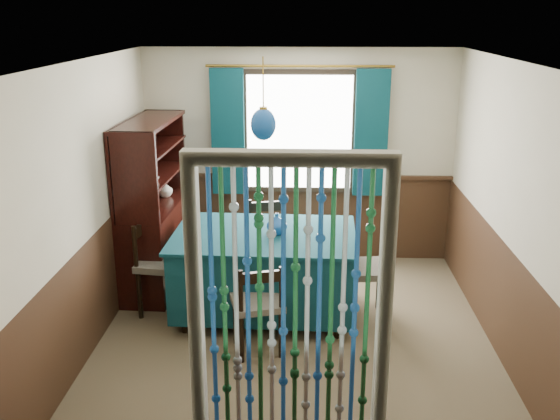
{
  "coord_description": "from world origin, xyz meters",
  "views": [
    {
      "loc": [
        0.09,
        -5.16,
        2.88
      ],
      "look_at": [
        -0.15,
        0.38,
        1.11
      ],
      "focal_mm": 40.0,
      "sensor_mm": 36.0,
      "label": 1
    }
  ],
  "objects_px": {
    "chair_left": "(160,264)",
    "vase_sideboard": "(165,188)",
    "vase_table": "(277,224)",
    "chair_near": "(258,305)",
    "bowl_shelf": "(150,180)",
    "chair_far": "(270,242)",
    "dining_table": "(265,268)",
    "sideboard": "(155,230)",
    "pendant_lamp": "(263,124)",
    "chair_right": "(368,270)"
  },
  "relations": [
    {
      "from": "dining_table",
      "to": "chair_left",
      "type": "relative_size",
      "value": 1.86
    },
    {
      "from": "sideboard",
      "to": "bowl_shelf",
      "type": "xyz_separation_m",
      "value": [
        0.06,
        -0.3,
        0.64
      ]
    },
    {
      "from": "chair_right",
      "to": "sideboard",
      "type": "relative_size",
      "value": 0.53
    },
    {
      "from": "sideboard",
      "to": "bowl_shelf",
      "type": "bearing_deg",
      "value": -76.83
    },
    {
      "from": "chair_near",
      "to": "chair_left",
      "type": "xyz_separation_m",
      "value": [
        -1.03,
        0.76,
        0.05
      ]
    },
    {
      "from": "dining_table",
      "to": "chair_near",
      "type": "distance_m",
      "value": 0.75
    },
    {
      "from": "bowl_shelf",
      "to": "chair_right",
      "type": "bearing_deg",
      "value": -10.99
    },
    {
      "from": "pendant_lamp",
      "to": "vase_table",
      "type": "distance_m",
      "value": 0.97
    },
    {
      "from": "chair_right",
      "to": "vase_table",
      "type": "height_order",
      "value": "vase_table"
    },
    {
      "from": "vase_table",
      "to": "vase_sideboard",
      "type": "height_order",
      "value": "vase_sideboard"
    },
    {
      "from": "sideboard",
      "to": "chair_near",
      "type": "bearing_deg",
      "value": -47.35
    },
    {
      "from": "vase_table",
      "to": "bowl_shelf",
      "type": "distance_m",
      "value": 1.39
    },
    {
      "from": "chair_far",
      "to": "vase_sideboard",
      "type": "relative_size",
      "value": 4.88
    },
    {
      "from": "chair_near",
      "to": "chair_left",
      "type": "height_order",
      "value": "chair_left"
    },
    {
      "from": "chair_near",
      "to": "pendant_lamp",
      "type": "distance_m",
      "value": 1.63
    },
    {
      "from": "dining_table",
      "to": "chair_far",
      "type": "relative_size",
      "value": 1.91
    },
    {
      "from": "vase_sideboard",
      "to": "chair_near",
      "type": "bearing_deg",
      "value": -56.09
    },
    {
      "from": "chair_left",
      "to": "sideboard",
      "type": "distance_m",
      "value": 0.7
    },
    {
      "from": "chair_near",
      "to": "dining_table",
      "type": "bearing_deg",
      "value": 73.71
    },
    {
      "from": "dining_table",
      "to": "vase_sideboard",
      "type": "distance_m",
      "value": 1.61
    },
    {
      "from": "vase_table",
      "to": "chair_near",
      "type": "bearing_deg",
      "value": -99.79
    },
    {
      "from": "chair_left",
      "to": "vase_table",
      "type": "xyz_separation_m",
      "value": [
        1.16,
        -0.02,
        0.43
      ]
    },
    {
      "from": "chair_left",
      "to": "chair_right",
      "type": "xyz_separation_m",
      "value": [
        2.04,
        -0.07,
        0.0
      ]
    },
    {
      "from": "vase_sideboard",
      "to": "sideboard",
      "type": "bearing_deg",
      "value": -101.04
    },
    {
      "from": "chair_far",
      "to": "chair_near",
      "type": "bearing_deg",
      "value": 75.62
    },
    {
      "from": "sideboard",
      "to": "bowl_shelf",
      "type": "relative_size",
      "value": 9.33
    },
    {
      "from": "vase_sideboard",
      "to": "dining_table",
      "type": "bearing_deg",
      "value": -39.89
    },
    {
      "from": "chair_right",
      "to": "vase_sideboard",
      "type": "height_order",
      "value": "vase_sideboard"
    },
    {
      "from": "chair_right",
      "to": "chair_near",
      "type": "bearing_deg",
      "value": 118.91
    },
    {
      "from": "sideboard",
      "to": "dining_table",
      "type": "bearing_deg",
      "value": -26.63
    },
    {
      "from": "vase_table",
      "to": "pendant_lamp",
      "type": "bearing_deg",
      "value": 175.59
    },
    {
      "from": "chair_left",
      "to": "vase_sideboard",
      "type": "xyz_separation_m",
      "value": [
        -0.14,
        0.97,
        0.5
      ]
    },
    {
      "from": "chair_far",
      "to": "chair_right",
      "type": "distance_m",
      "value": 1.25
    },
    {
      "from": "chair_far",
      "to": "chair_left",
      "type": "distance_m",
      "value": 1.25
    },
    {
      "from": "chair_far",
      "to": "chair_right",
      "type": "height_order",
      "value": "chair_right"
    },
    {
      "from": "chair_left",
      "to": "sideboard",
      "type": "bearing_deg",
      "value": -156.22
    },
    {
      "from": "chair_left",
      "to": "vase_table",
      "type": "bearing_deg",
      "value": 96.15
    },
    {
      "from": "vase_table",
      "to": "vase_sideboard",
      "type": "bearing_deg",
      "value": 142.59
    },
    {
      "from": "chair_far",
      "to": "pendant_lamp",
      "type": "distance_m",
      "value": 1.57
    },
    {
      "from": "dining_table",
      "to": "chair_left",
      "type": "distance_m",
      "value": 1.04
    },
    {
      "from": "chair_right",
      "to": "bowl_shelf",
      "type": "xyz_separation_m",
      "value": [
        -2.18,
        0.42,
        0.76
      ]
    },
    {
      "from": "dining_table",
      "to": "vase_table",
      "type": "xyz_separation_m",
      "value": [
        0.12,
        -0.01,
        0.46
      ]
    },
    {
      "from": "chair_right",
      "to": "vase_table",
      "type": "bearing_deg",
      "value": 81.37
    },
    {
      "from": "dining_table",
      "to": "sideboard",
      "type": "relative_size",
      "value": 0.98
    },
    {
      "from": "chair_left",
      "to": "bowl_shelf",
      "type": "distance_m",
      "value": 0.85
    },
    {
      "from": "chair_far",
      "to": "vase_sideboard",
      "type": "height_order",
      "value": "vase_sideboard"
    },
    {
      "from": "chair_right",
      "to": "pendant_lamp",
      "type": "bearing_deg",
      "value": 81.2
    },
    {
      "from": "vase_table",
      "to": "chair_right",
      "type": "bearing_deg",
      "value": -2.99
    },
    {
      "from": "chair_far",
      "to": "pendant_lamp",
      "type": "bearing_deg",
      "value": 75.44
    },
    {
      "from": "chair_near",
      "to": "chair_far",
      "type": "distance_m",
      "value": 1.45
    }
  ]
}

